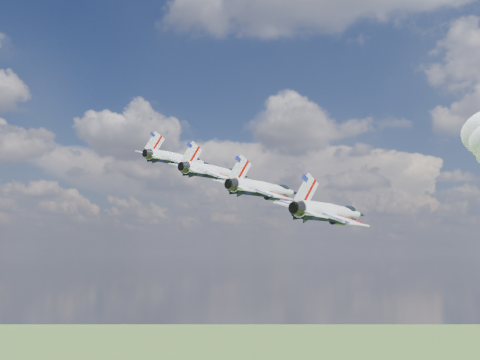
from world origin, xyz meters
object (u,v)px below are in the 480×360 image
(jet_1, at_px, (217,172))
(jet_3, at_px, (333,212))
(jet_2, at_px, (266,189))
(jet_0, at_px, (179,159))

(jet_1, height_order, jet_3, jet_1)
(jet_1, bearing_deg, jet_2, -12.31)
(jet_0, distance_m, jet_3, 36.47)
(jet_0, xyz_separation_m, jet_1, (9.32, -6.91, -3.63))
(jet_1, bearing_deg, jet_0, 167.69)
(jet_0, relative_size, jet_3, 1.00)
(jet_0, height_order, jet_1, jet_0)
(jet_3, bearing_deg, jet_0, 167.69)
(jet_2, height_order, jet_3, jet_2)
(jet_2, distance_m, jet_3, 12.16)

